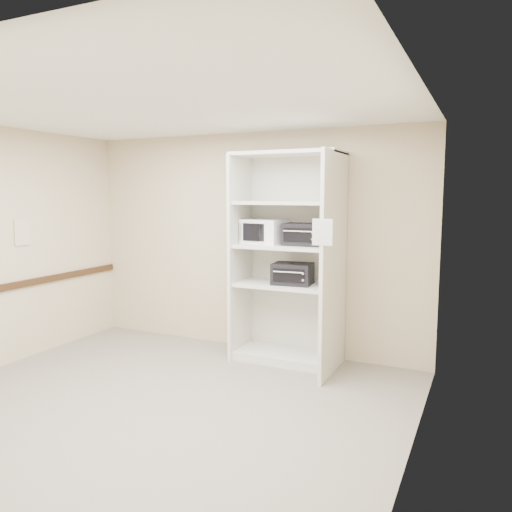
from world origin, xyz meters
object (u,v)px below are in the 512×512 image
at_px(toaster_oven_lower, 293,274).
at_px(microwave, 264,231).
at_px(shelving_unit, 291,266).
at_px(toaster_oven_upper, 304,234).

bearing_deg(toaster_oven_lower, microwave, 164.94).
xyz_separation_m(shelving_unit, toaster_oven_upper, (0.14, 0.02, 0.36)).
height_order(microwave, toaster_oven_upper, microwave).
xyz_separation_m(shelving_unit, microwave, (-0.36, 0.04, 0.38)).
bearing_deg(toaster_oven_lower, shelving_unit, 132.72).
distance_m(toaster_oven_upper, toaster_oven_lower, 0.47).
height_order(shelving_unit, toaster_oven_lower, shelving_unit).
bearing_deg(microwave, toaster_oven_lower, -1.31).
height_order(microwave, toaster_oven_lower, microwave).
bearing_deg(toaster_oven_upper, toaster_oven_lower, -157.55).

